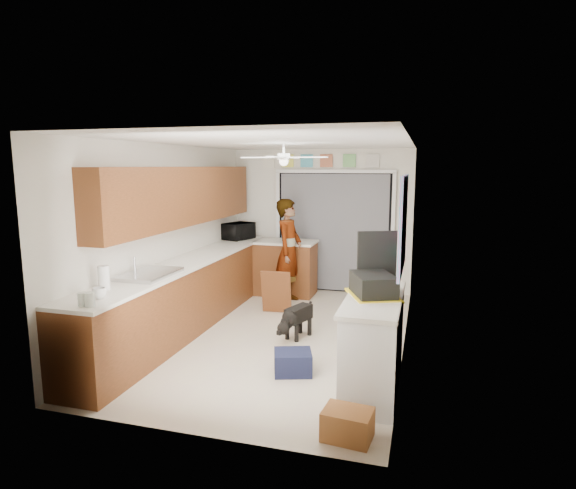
# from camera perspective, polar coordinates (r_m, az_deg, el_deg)

# --- Properties ---
(floor) EXTENTS (5.00, 5.00, 0.00)m
(floor) POSITION_cam_1_polar(r_m,az_deg,el_deg) (6.49, -0.99, -10.63)
(floor) COLOR #C4B39E
(floor) RESTS_ON ground
(ceiling) EXTENTS (5.00, 5.00, 0.00)m
(ceiling) POSITION_cam_1_polar(r_m,az_deg,el_deg) (6.11, -1.05, 12.00)
(ceiling) COLOR white
(ceiling) RESTS_ON ground
(wall_back) EXTENTS (3.20, 0.00, 3.20)m
(wall_back) POSITION_cam_1_polar(r_m,az_deg,el_deg) (8.58, 3.86, 2.84)
(wall_back) COLOR white
(wall_back) RESTS_ON ground
(wall_front) EXTENTS (3.20, 0.00, 3.20)m
(wall_front) POSITION_cam_1_polar(r_m,az_deg,el_deg) (3.90, -11.83, -5.18)
(wall_front) COLOR white
(wall_front) RESTS_ON ground
(wall_left) EXTENTS (0.00, 5.00, 5.00)m
(wall_left) POSITION_cam_1_polar(r_m,az_deg,el_deg) (6.81, -14.00, 0.90)
(wall_left) COLOR white
(wall_left) RESTS_ON ground
(wall_right) EXTENTS (0.00, 5.00, 5.00)m
(wall_right) POSITION_cam_1_polar(r_m,az_deg,el_deg) (5.92, 13.97, -0.33)
(wall_right) COLOR white
(wall_right) RESTS_ON ground
(left_base_cabinets) EXTENTS (0.60, 4.80, 0.90)m
(left_base_cabinets) POSITION_cam_1_polar(r_m,az_deg,el_deg) (6.83, -11.55, -5.84)
(left_base_cabinets) COLOR brown
(left_base_cabinets) RESTS_ON floor
(left_countertop) EXTENTS (0.62, 4.80, 0.04)m
(left_countertop) POSITION_cam_1_polar(r_m,az_deg,el_deg) (6.72, -11.60, -1.98)
(left_countertop) COLOR white
(left_countertop) RESTS_ON left_base_cabinets
(upper_cabinets) EXTENTS (0.32, 4.00, 0.80)m
(upper_cabinets) POSITION_cam_1_polar(r_m,az_deg,el_deg) (6.85, -12.19, 5.65)
(upper_cabinets) COLOR brown
(upper_cabinets) RESTS_ON wall_left
(sink_basin) EXTENTS (0.50, 0.76, 0.06)m
(sink_basin) POSITION_cam_1_polar(r_m,az_deg,el_deg) (5.86, -16.12, -3.45)
(sink_basin) COLOR silver
(sink_basin) RESTS_ON left_countertop
(faucet) EXTENTS (0.03, 0.03, 0.22)m
(faucet) POSITION_cam_1_polar(r_m,az_deg,el_deg) (5.95, -17.71, -2.41)
(faucet) COLOR silver
(faucet) RESTS_ON left_countertop
(peninsula_base) EXTENTS (1.00, 0.60, 0.90)m
(peninsula_base) POSITION_cam_1_polar(r_m,az_deg,el_deg) (8.35, -0.28, -2.88)
(peninsula_base) COLOR brown
(peninsula_base) RESTS_ON floor
(peninsula_top) EXTENTS (1.04, 0.64, 0.04)m
(peninsula_top) POSITION_cam_1_polar(r_m,az_deg,el_deg) (8.26, -0.29, 0.30)
(peninsula_top) COLOR white
(peninsula_top) RESTS_ON peninsula_base
(back_opening_recess) EXTENTS (2.00, 0.06, 2.10)m
(back_opening_recess) POSITION_cam_1_polar(r_m,az_deg,el_deg) (8.52, 5.45, 1.42)
(back_opening_recess) COLOR black
(back_opening_recess) RESTS_ON wall_back
(curtain_panel) EXTENTS (1.90, 0.03, 2.05)m
(curtain_panel) POSITION_cam_1_polar(r_m,az_deg,el_deg) (8.49, 5.40, 1.39)
(curtain_panel) COLOR slate
(curtain_panel) RESTS_ON wall_back
(door_trim_left) EXTENTS (0.06, 0.04, 2.10)m
(door_trim_left) POSITION_cam_1_polar(r_m,az_deg,el_deg) (8.74, -1.18, 1.66)
(door_trim_left) COLOR white
(door_trim_left) RESTS_ON wall_back
(door_trim_right) EXTENTS (0.06, 0.04, 2.10)m
(door_trim_right) POSITION_cam_1_polar(r_m,az_deg,el_deg) (8.37, 12.29, 1.11)
(door_trim_right) COLOR white
(door_trim_right) RESTS_ON wall_back
(door_trim_head) EXTENTS (2.10, 0.04, 0.06)m
(door_trim_head) POSITION_cam_1_polar(r_m,az_deg,el_deg) (8.42, 5.52, 8.63)
(door_trim_head) COLOR white
(door_trim_head) RESTS_ON wall_back
(header_frame_0) EXTENTS (0.22, 0.02, 0.22)m
(header_frame_0) POSITION_cam_1_polar(r_m,az_deg,el_deg) (8.64, -0.06, 9.88)
(header_frame_0) COLOR #F1ED50
(header_frame_0) RESTS_ON wall_back
(header_frame_1) EXTENTS (0.22, 0.02, 0.22)m
(header_frame_1) POSITION_cam_1_polar(r_m,az_deg,el_deg) (8.55, 2.23, 9.88)
(header_frame_1) COLOR #4BAFC9
(header_frame_1) RESTS_ON wall_back
(header_frame_2) EXTENTS (0.22, 0.02, 0.22)m
(header_frame_2) POSITION_cam_1_polar(r_m,az_deg,el_deg) (8.47, 4.57, 9.87)
(header_frame_2) COLOR #B96445
(header_frame_2) RESTS_ON wall_back
(header_frame_3) EXTENTS (0.22, 0.02, 0.22)m
(header_frame_3) POSITION_cam_1_polar(r_m,az_deg,el_deg) (8.40, 7.28, 9.83)
(header_frame_3) COLOR #74BE6C
(header_frame_3) RESTS_ON wall_back
(header_frame_4) EXTENTS (0.22, 0.02, 0.22)m
(header_frame_4) POSITION_cam_1_polar(r_m,az_deg,el_deg) (8.35, 10.03, 9.77)
(header_frame_4) COLOR beige
(header_frame_4) RESTS_ON wall_back
(route66_sign) EXTENTS (0.22, 0.02, 0.26)m
(route66_sign) POSITION_cam_1_polar(r_m,az_deg,el_deg) (8.74, -2.29, 9.87)
(route66_sign) COLOR silver
(route66_sign) RESTS_ON wall_back
(right_counter_base) EXTENTS (0.50, 1.40, 0.90)m
(right_counter_base) POSITION_cam_1_polar(r_m,az_deg,el_deg) (4.98, 10.14, -11.58)
(right_counter_base) COLOR white
(right_counter_base) RESTS_ON floor
(right_counter_top) EXTENTS (0.54, 1.44, 0.04)m
(right_counter_top) POSITION_cam_1_polar(r_m,az_deg,el_deg) (4.83, 10.18, -6.36)
(right_counter_top) COLOR white
(right_counter_top) RESTS_ON right_counter_base
(abstract_painting) EXTENTS (0.03, 1.15, 0.95)m
(abstract_painting) POSITION_cam_1_polar(r_m,az_deg,el_deg) (4.87, 13.48, 2.42)
(abstract_painting) COLOR #EA56C5
(abstract_painting) RESTS_ON wall_right
(ceiling_fan) EXTENTS (1.14, 1.14, 0.24)m
(ceiling_fan) POSITION_cam_1_polar(r_m,az_deg,el_deg) (6.29, -0.51, 10.28)
(ceiling_fan) COLOR white
(ceiling_fan) RESTS_ON ceiling
(microwave) EXTENTS (0.51, 0.61, 0.29)m
(microwave) POSITION_cam_1_polar(r_m,az_deg,el_deg) (8.45, -5.88, 1.59)
(microwave) COLOR black
(microwave) RESTS_ON left_countertop
(cup) EXTENTS (0.15, 0.15, 0.11)m
(cup) POSITION_cam_1_polar(r_m,az_deg,el_deg) (5.03, -21.48, -5.39)
(cup) COLOR white
(cup) RESTS_ON left_countertop
(jar_a) EXTENTS (0.12, 0.12, 0.13)m
(jar_a) POSITION_cam_1_polar(r_m,az_deg,el_deg) (4.78, -22.46, -6.04)
(jar_a) COLOR silver
(jar_a) RESTS_ON left_countertop
(jar_b) EXTENTS (0.10, 0.10, 0.13)m
(jar_b) POSITION_cam_1_polar(r_m,az_deg,el_deg) (4.82, -23.17, -5.98)
(jar_b) COLOR silver
(jar_b) RESTS_ON left_countertop
(paper_towel_roll) EXTENTS (0.15, 0.15, 0.25)m
(paper_towel_roll) POSITION_cam_1_polar(r_m,az_deg,el_deg) (5.35, -21.00, -3.70)
(paper_towel_roll) COLOR white
(paper_towel_roll) RESTS_ON left_countertop
(suitcase) EXTENTS (0.53, 0.60, 0.21)m
(suitcase) POSITION_cam_1_polar(r_m,az_deg,el_deg) (4.87, 10.08, -4.70)
(suitcase) COLOR black
(suitcase) RESTS_ON right_counter_top
(suitcase_rim) EXTENTS (0.63, 0.71, 0.02)m
(suitcase_rim) POSITION_cam_1_polar(r_m,az_deg,el_deg) (4.90, 10.04, -5.95)
(suitcase_rim) COLOR yellow
(suitcase_rim) RESTS_ON suitcase
(suitcase_lid) EXTENTS (0.40, 0.19, 0.50)m
(suitcase_lid) POSITION_cam_1_polar(r_m,az_deg,el_deg) (5.10, 10.50, -1.21)
(suitcase_lid) COLOR black
(suitcase_lid) RESTS_ON suitcase
(cardboard_box) EXTENTS (0.42, 0.34, 0.25)m
(cardboard_box) POSITION_cam_1_polar(r_m,az_deg,el_deg) (4.23, 7.07, -20.40)
(cardboard_box) COLOR #9C5A31
(cardboard_box) RESTS_ON floor
(navy_crate) EXTENTS (0.48, 0.44, 0.24)m
(navy_crate) POSITION_cam_1_polar(r_m,az_deg,el_deg) (5.33, 0.58, -13.79)
(navy_crate) COLOR black
(navy_crate) RESTS_ON floor
(cabinet_door_panel) EXTENTS (0.46, 0.21, 0.66)m
(cabinet_door_panel) POSITION_cam_1_polar(r_m,az_deg,el_deg) (7.28, -1.40, -5.65)
(cabinet_door_panel) COLOR brown
(cabinet_door_panel) RESTS_ON floor
(man) EXTENTS (0.45, 0.65, 1.69)m
(man) POSITION_cam_1_polar(r_m,az_deg,el_deg) (7.80, 0.09, -0.78)
(man) COLOR white
(man) RESTS_ON floor
(dog) EXTENTS (0.44, 0.64, 0.47)m
(dog) POSITION_cam_1_polar(r_m,az_deg,el_deg) (6.32, 1.26, -8.94)
(dog) COLOR black
(dog) RESTS_ON floor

